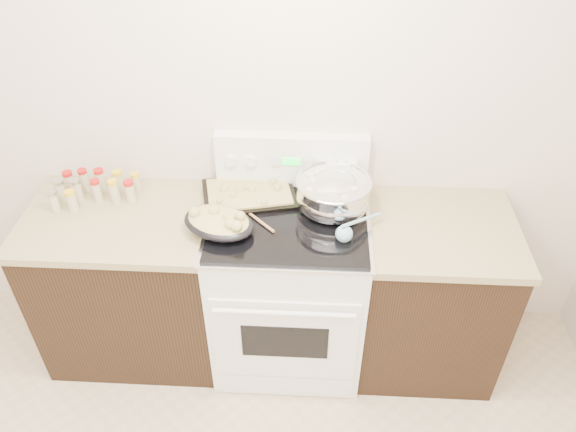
{
  "coord_description": "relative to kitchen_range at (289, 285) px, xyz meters",
  "views": [
    {
      "loc": [
        0.46,
        -0.64,
        2.62
      ],
      "look_at": [
        0.35,
        1.37,
        1.0
      ],
      "focal_mm": 35.0,
      "sensor_mm": 36.0,
      "label": 1
    }
  ],
  "objects": [
    {
      "name": "room_shell",
      "position": [
        -0.35,
        -1.42,
        1.21
      ],
      "size": [
        4.1,
        3.6,
        2.75
      ],
      "color": "beige",
      "rests_on": "ground"
    },
    {
      "name": "counter_left",
      "position": [
        -0.83,
        0.01,
        -0.03
      ],
      "size": [
        0.93,
        0.67,
        0.92
      ],
      "color": "black",
      "rests_on": "ground"
    },
    {
      "name": "counter_right",
      "position": [
        0.73,
        0.01,
        -0.03
      ],
      "size": [
        0.73,
        0.67,
        0.92
      ],
      "color": "black",
      "rests_on": "ground"
    },
    {
      "name": "kitchen_range",
      "position": [
        0.0,
        0.0,
        0.0
      ],
      "size": [
        0.78,
        0.73,
        1.22
      ],
      "color": "white",
      "rests_on": "ground"
    },
    {
      "name": "mixing_bowl",
      "position": [
        0.21,
        0.09,
        0.54
      ],
      "size": [
        0.45,
        0.45,
        0.21
      ],
      "color": "silver",
      "rests_on": "kitchen_range"
    },
    {
      "name": "roasting_pan",
      "position": [
        -0.31,
        -0.1,
        0.5
      ],
      "size": [
        0.41,
        0.35,
        0.11
      ],
      "color": "black",
      "rests_on": "kitchen_range"
    },
    {
      "name": "baking_sheet",
      "position": [
        -0.2,
        0.17,
        0.47
      ],
      "size": [
        0.51,
        0.41,
        0.06
      ],
      "color": "black",
      "rests_on": "kitchen_range"
    },
    {
      "name": "wooden_spoon",
      "position": [
        -0.19,
        -0.08,
        0.46
      ],
      "size": [
        0.19,
        0.19,
        0.04
      ],
      "color": "tan",
      "rests_on": "kitchen_range"
    },
    {
      "name": "blue_ladle",
      "position": [
        0.27,
        -0.13,
        0.49
      ],
      "size": [
        0.22,
        0.21,
        0.1
      ],
      "color": "#83B5C4",
      "rests_on": "kitchen_range"
    },
    {
      "name": "spice_jars",
      "position": [
        -0.98,
        0.14,
        0.49
      ],
      "size": [
        0.4,
        0.23,
        0.13
      ],
      "color": "#BFB28C",
      "rests_on": "counter_left"
    }
  ]
}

